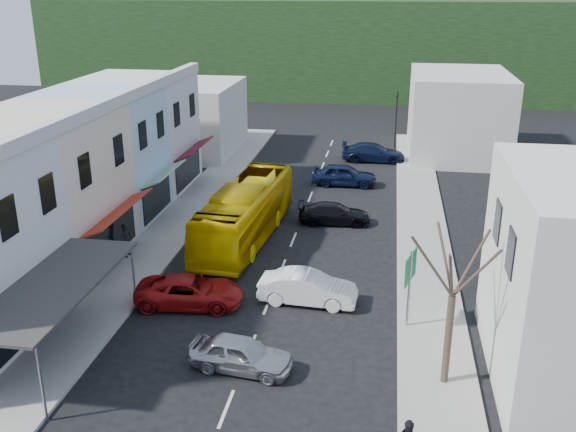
% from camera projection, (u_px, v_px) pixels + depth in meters
% --- Properties ---
extents(ground, '(120.00, 120.00, 0.00)m').
position_uv_depth(ground, '(268.00, 303.00, 30.15)').
color(ground, black).
rests_on(ground, ground).
extents(sidewalk_left, '(3.00, 52.00, 0.15)m').
position_uv_depth(sidewalk_left, '(181.00, 220.00, 40.49)').
color(sidewalk_left, gray).
rests_on(sidewalk_left, ground).
extents(sidewalk_right, '(3.00, 52.00, 0.15)m').
position_uv_depth(sidewalk_right, '(422.00, 233.00, 38.28)').
color(sidewalk_right, gray).
rests_on(sidewalk_right, ground).
extents(shopfront_row, '(8.25, 30.00, 8.00)m').
position_uv_depth(shopfront_row, '(61.00, 179.00, 35.23)').
color(shopfront_row, beige).
rests_on(shopfront_row, ground).
extents(distant_block_left, '(8.00, 10.00, 6.00)m').
position_uv_depth(distant_block_left, '(190.00, 118.00, 55.89)').
color(distant_block_left, '#B7B2A8').
rests_on(distant_block_left, ground).
extents(distant_block_right, '(8.00, 12.00, 7.00)m').
position_uv_depth(distant_block_right, '(458.00, 114.00, 55.12)').
color(distant_block_right, '#B7B2A8').
rests_on(distant_block_right, ground).
extents(hillside, '(80.00, 26.00, 14.00)m').
position_uv_depth(hillside, '(345.00, 38.00, 88.36)').
color(hillside, black).
rests_on(hillside, ground).
extents(bus, '(3.42, 11.76, 3.10)m').
position_uv_depth(bus, '(246.00, 214.00, 37.14)').
color(bus, '#DBB003').
rests_on(bus, ground).
extents(car_silver, '(4.60, 2.38, 1.40)m').
position_uv_depth(car_silver, '(241.00, 354.00, 24.80)').
color(car_silver, '#ADADB2').
rests_on(car_silver, ground).
extents(car_white, '(4.50, 2.05, 1.40)m').
position_uv_depth(car_white, '(308.00, 289.00, 29.98)').
color(car_white, silver).
rests_on(car_white, ground).
extents(car_red, '(4.78, 2.39, 1.40)m').
position_uv_depth(car_red, '(190.00, 291.00, 29.77)').
color(car_red, '#9C0F0F').
rests_on(car_red, ground).
extents(car_black_near, '(4.64, 2.21, 1.40)m').
position_uv_depth(car_black_near, '(334.00, 213.00, 39.84)').
color(car_black_near, black).
rests_on(car_black_near, ground).
extents(car_navy_mid, '(4.42, 1.85, 1.40)m').
position_uv_depth(car_navy_mid, '(344.00, 176.00, 47.27)').
color(car_navy_mid, black).
rests_on(car_navy_mid, ground).
extents(car_navy_far, '(4.54, 1.95, 1.40)m').
position_uv_depth(car_navy_far, '(373.00, 153.00, 53.58)').
color(car_navy_far, black).
rests_on(car_navy_far, ground).
extents(pedestrian_left, '(0.49, 0.66, 1.70)m').
position_uv_depth(pedestrian_left, '(127.00, 242.00, 34.67)').
color(pedestrian_left, black).
rests_on(pedestrian_left, sidewalk_left).
extents(direction_sign, '(1.08, 1.73, 3.63)m').
position_uv_depth(direction_sign, '(409.00, 291.00, 27.38)').
color(direction_sign, '#125633').
rests_on(direction_sign, ground).
extents(street_tree, '(4.09, 4.09, 7.39)m').
position_uv_depth(street_tree, '(452.00, 296.00, 22.84)').
color(street_tree, '#3B2D21').
rests_on(street_tree, ground).
extents(traffic_signal, '(0.52, 1.03, 5.12)m').
position_uv_depth(traffic_signal, '(396.00, 120.00, 57.06)').
color(traffic_signal, black).
rests_on(traffic_signal, ground).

